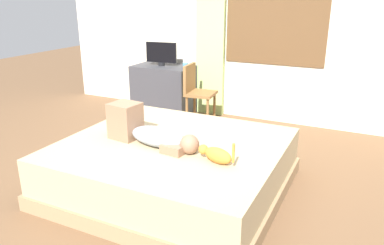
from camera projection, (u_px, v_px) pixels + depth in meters
The scene contains 10 objects.
ground_plane at pixel (174, 187), 3.67m from camera, with size 16.00×16.00×0.00m, color brown.
back_wall_with_window at pixel (257, 18), 5.29m from camera, with size 6.40×0.14×2.90m.
bed at pixel (173, 166), 3.58m from camera, with size 2.02×1.87×0.48m.
person_lying at pixel (149, 132), 3.45m from camera, with size 0.94×0.35×0.34m.
cat at pixel (216, 155), 3.07m from camera, with size 0.35×0.18×0.21m.
desk at pixel (164, 90), 5.84m from camera, with size 0.90×0.56×0.74m.
tv_monitor at pixel (161, 54), 5.68m from camera, with size 0.48×0.10×0.35m.
cup at pixel (185, 65), 5.54m from camera, with size 0.08×0.08×0.08m, color teal.
chair_by_desk at pixel (196, 90), 5.26m from camera, with size 0.41×0.41×0.86m.
curtain_left at pixel (210, 38), 5.56m from camera, with size 0.44×0.06×2.31m, color #ADCC75.
Camera 1 is at (1.59, -2.86, 1.79)m, focal length 35.38 mm.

